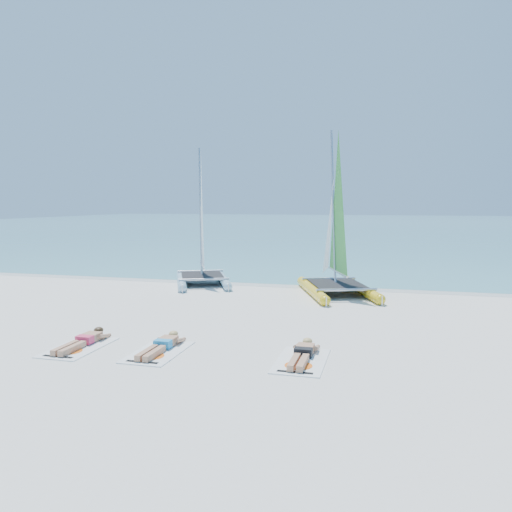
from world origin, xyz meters
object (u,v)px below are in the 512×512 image
Objects in this scene: towel_b at (158,352)px; towel_c at (301,361)px; sunbather_a at (84,340)px; sunbather_b at (162,345)px; sunbather_c at (303,353)px; catamaran_yellow at (335,240)px; catamaran_blue at (202,242)px; towel_a at (79,347)px.

towel_b and towel_c have the same top height.
sunbather_b is at bearing 3.85° from sunbather_a.
towel_c is at bearing -90.00° from sunbather_c.
sunbather_b is 0.93× the size of towel_c.
sunbather_b reaches higher than towel_c.
catamaran_yellow is 3.30× the size of towel_b.
catamaran_yellow is at bearing 70.75° from towel_b.
sunbather_a is at bearing -178.67° from towel_c.
towel_c is (5.02, 0.12, -0.11)m from sunbather_a.
towel_b is at bearing -176.68° from towel_c.
sunbather_c reaches higher than towel_b.
sunbather_b is (2.42, -8.85, -1.58)m from catamaran_blue.
catamaran_yellow is 9.13m from towel_b.
sunbather_b and sunbather_c have the same top height.
sunbather_a is 1.00× the size of sunbather_c.
towel_b is 1.00× the size of towel_c.
towel_a is at bearing -176.15° from towel_b.
towel_c is at bearing 3.32° from towel_b.
sunbather_a reaches higher than towel_b.
towel_a is at bearing -90.00° from sunbather_a.
towel_a is 1.92m from sunbather_b.
catamaran_yellow is 3.54× the size of sunbather_a.
towel_a is at bearing -139.51° from catamaran_yellow.
sunbather_a is 0.93× the size of towel_c.
sunbather_a is at bearing -140.07° from catamaran_yellow.
catamaran_blue is 3.08× the size of towel_a.
sunbather_c is at bearing 6.81° from towel_b.
catamaran_blue is 10.42m from sunbather_c.
catamaran_blue is at bearing 93.31° from towel_a.
towel_c is at bearing -0.19° from sunbather_b.
sunbather_a reaches higher than towel_c.
sunbather_a is at bearing -176.15° from sunbather_b.
sunbather_b is at bearing 90.00° from towel_b.
sunbather_b is at bearing -176.68° from sunbather_c.
catamaran_yellow reaches higher than towel_a.
catamaran_yellow reaches higher than catamaran_blue.
towel_c is at bearing 3.52° from towel_a.
sunbather_a is at bearing 178.04° from towel_b.
catamaran_yellow is 10.01m from towel_a.
sunbather_a is at bearing 90.00° from towel_a.
sunbather_a is 1.90m from towel_b.
towel_b is 1.07× the size of sunbather_c.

